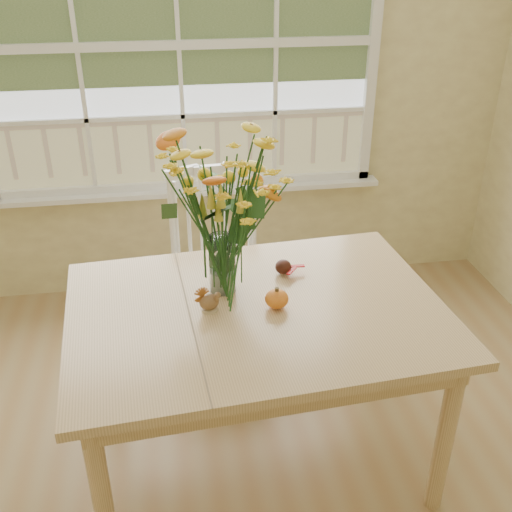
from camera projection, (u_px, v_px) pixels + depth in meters
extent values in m
cube|color=#C9B880|center=(180.00, 80.00, 3.44)|extent=(4.00, 0.02, 2.70)
cube|color=silver|center=(178.00, 44.00, 3.33)|extent=(2.20, 0.00, 1.60)
cube|color=white|center=(187.00, 191.00, 3.70)|extent=(2.42, 0.12, 0.03)
cube|color=tan|center=(257.00, 311.00, 2.38)|extent=(1.55, 1.16, 0.04)
cube|color=tan|center=(257.00, 326.00, 2.41)|extent=(1.42, 1.03, 0.10)
cylinder|color=tan|center=(103.00, 500.00, 2.06)|extent=(0.07, 0.07, 0.75)
cylinder|color=tan|center=(101.00, 349.00, 2.81)|extent=(0.07, 0.07, 0.75)
cylinder|color=tan|center=(445.00, 437.00, 2.32)|extent=(0.07, 0.07, 0.75)
cylinder|color=tan|center=(360.00, 314.00, 3.07)|extent=(0.07, 0.07, 0.75)
cube|color=white|center=(222.00, 280.00, 3.13)|extent=(0.52, 0.50, 0.05)
cube|color=white|center=(214.00, 219.00, 3.16)|extent=(0.48, 0.09, 0.55)
cylinder|color=white|center=(195.00, 345.00, 3.07)|extent=(0.04, 0.04, 0.47)
cylinder|color=white|center=(185.00, 308.00, 3.36)|extent=(0.04, 0.04, 0.47)
cylinder|color=white|center=(264.00, 334.00, 3.15)|extent=(0.04, 0.04, 0.47)
cylinder|color=white|center=(249.00, 299.00, 3.45)|extent=(0.04, 0.04, 0.47)
cylinder|color=white|center=(222.00, 264.00, 2.43)|extent=(0.11, 0.11, 0.25)
ellipsoid|color=#EC591B|center=(277.00, 300.00, 2.35)|extent=(0.09, 0.09, 0.07)
cylinder|color=#CCB78C|center=(210.00, 309.00, 2.34)|extent=(0.06, 0.06, 0.01)
ellipsoid|color=brown|center=(209.00, 302.00, 2.33)|extent=(0.09, 0.08, 0.07)
ellipsoid|color=#38160F|center=(283.00, 268.00, 2.58)|extent=(0.07, 0.07, 0.06)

